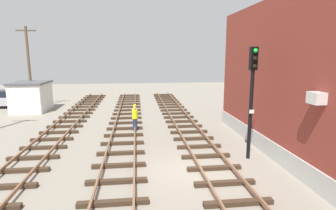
% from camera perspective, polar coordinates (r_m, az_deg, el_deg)
% --- Properties ---
extents(ground_plane, '(80.00, 80.00, 0.00)m').
position_cam_1_polar(ground_plane, '(12.48, 5.01, -13.90)').
color(ground_plane, gray).
extents(track_near_building, '(2.50, 48.73, 0.32)m').
position_cam_1_polar(track_near_building, '(12.67, 9.84, -13.00)').
color(track_near_building, '#38281C').
rests_on(track_near_building, ground).
extents(track_centre, '(2.50, 48.73, 0.32)m').
position_cam_1_polar(track_centre, '(12.23, -10.70, -13.91)').
color(track_centre, '#38281C').
rests_on(track_centre, ground).
extents(track_far, '(2.50, 48.73, 0.32)m').
position_cam_1_polar(track_far, '(13.27, -30.29, -13.22)').
color(track_far, '#38281C').
rests_on(track_far, ground).
extents(signal_mast, '(0.36, 0.40, 5.57)m').
position_cam_1_polar(signal_mast, '(13.60, 17.50, 2.99)').
color(signal_mast, black).
rests_on(signal_mast, ground).
extents(control_hut, '(3.00, 3.80, 2.76)m').
position_cam_1_polar(control_hut, '(28.18, -27.20, 1.66)').
color(control_hut, silver).
rests_on(control_hut, ground).
extents(parked_car_silver, '(4.20, 2.04, 1.76)m').
position_cam_1_polar(parked_car_silver, '(31.42, -31.75, 1.14)').
color(parked_car_silver, '#B7B7BC').
rests_on(parked_car_silver, ground).
extents(utility_pole_far, '(1.80, 0.24, 7.92)m').
position_cam_1_polar(utility_pole_far, '(29.46, -27.59, 7.36)').
color(utility_pole_far, brown).
rests_on(utility_pole_far, ground).
extents(track_worker_foreground, '(0.40, 0.40, 1.87)m').
position_cam_1_polar(track_worker_foreground, '(18.66, -7.09, -2.66)').
color(track_worker_foreground, '#262D4C').
rests_on(track_worker_foreground, ground).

